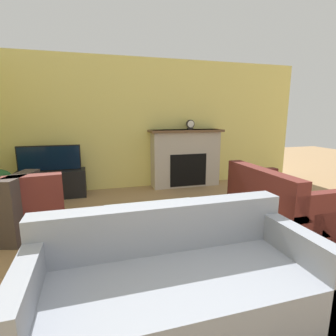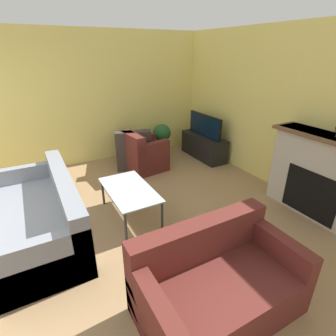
# 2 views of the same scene
# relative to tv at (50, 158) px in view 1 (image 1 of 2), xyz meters

# --- Properties ---
(wall_back) EXTENTS (8.00, 0.06, 2.70)m
(wall_back) POSITION_rel_tv_xyz_m (1.48, 0.33, 0.59)
(wall_back) COLOR #EADB72
(wall_back) RESTS_ON ground_plane
(fireplace) EXTENTS (1.60, 0.45, 1.24)m
(fireplace) POSITION_rel_tv_xyz_m (2.72, 0.10, -0.11)
(fireplace) COLOR #BCB2A3
(fireplace) RESTS_ON ground_plane
(tv_stand) EXTENTS (1.23, 0.44, 0.52)m
(tv_stand) POSITION_rel_tv_xyz_m (0.00, 0.00, -0.50)
(tv_stand) COLOR black
(tv_stand) RESTS_ON ground_plane
(tv) EXTENTS (1.10, 0.06, 0.48)m
(tv) POSITION_rel_tv_xyz_m (0.00, 0.00, 0.00)
(tv) COLOR black
(tv) RESTS_ON tv_stand
(couch_sectional) EXTENTS (2.12, 0.95, 0.82)m
(couch_sectional) POSITION_rel_tv_xyz_m (1.32, -3.54, -0.47)
(couch_sectional) COLOR gray
(couch_sectional) RESTS_ON ground_plane
(couch_loveseat) EXTENTS (0.87, 1.50, 0.82)m
(couch_loveseat) POSITION_rel_tv_xyz_m (3.28, -2.23, -0.46)
(couch_loveseat) COLOR #5B231E
(couch_loveseat) RESTS_ON ground_plane
(armchair_by_window) EXTENTS (0.96, 0.91, 0.82)m
(armchair_by_window) POSITION_rel_tv_xyz_m (-0.38, -1.60, -0.45)
(armchair_by_window) COLOR #3D332D
(armchair_by_window) RESTS_ON ground_plane
(armchair_accent) EXTENTS (0.77, 0.83, 0.82)m
(armchair_accent) POSITION_rel_tv_xyz_m (0.01, -1.50, -0.45)
(armchair_accent) COLOR #5B231E
(armchair_accent) RESTS_ON ground_plane
(coffee_table) EXTENTS (1.12, 0.61, 0.46)m
(coffee_table) POSITION_rel_tv_xyz_m (1.43, -2.37, -0.34)
(coffee_table) COLOR #333338
(coffee_table) RESTS_ON ground_plane
(potted_plant) EXTENTS (0.41, 0.41, 0.73)m
(potted_plant) POSITION_rel_tv_xyz_m (-0.62, -0.76, -0.30)
(potted_plant) COLOR beige
(potted_plant) RESTS_ON ground_plane
(mantel_clock) EXTENTS (0.17, 0.07, 0.20)m
(mantel_clock) POSITION_rel_tv_xyz_m (2.82, 0.11, 0.59)
(mantel_clock) COLOR #28231E
(mantel_clock) RESTS_ON fireplace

